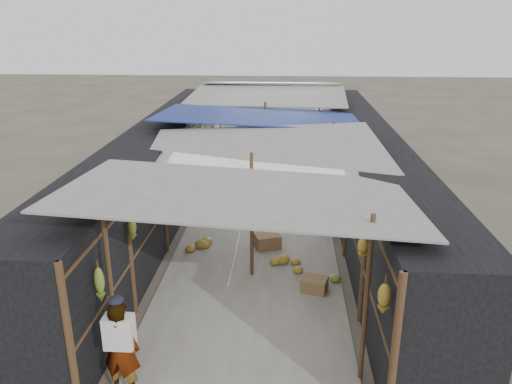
% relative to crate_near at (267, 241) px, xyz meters
% --- Properties ---
extents(ground, '(80.00, 80.00, 0.00)m').
position_rel_crate_near_xyz_m(ground, '(-0.27, -4.31, -0.17)').
color(ground, '#6B6356').
rests_on(ground, ground).
extents(aisle_slab, '(3.60, 16.00, 0.02)m').
position_rel_crate_near_xyz_m(aisle_slab, '(-0.27, 2.19, -0.16)').
color(aisle_slab, '#9E998E').
rests_on(aisle_slab, ground).
extents(stall_left, '(1.40, 15.00, 2.30)m').
position_rel_crate_near_xyz_m(stall_left, '(-2.97, 2.19, 0.98)').
color(stall_left, black).
rests_on(stall_left, ground).
extents(stall_right, '(1.40, 15.00, 2.30)m').
position_rel_crate_near_xyz_m(stall_right, '(2.43, 2.19, 0.98)').
color(stall_right, black).
rests_on(stall_right, ground).
extents(crate_near, '(0.68, 0.61, 0.33)m').
position_rel_crate_near_xyz_m(crate_near, '(0.00, 0.00, 0.00)').
color(crate_near, '#96744C').
rests_on(crate_near, ground).
extents(crate_mid, '(0.56, 0.50, 0.28)m').
position_rel_crate_near_xyz_m(crate_mid, '(0.98, -1.88, -0.02)').
color(crate_mid, '#96744C').
rests_on(crate_mid, ground).
extents(crate_back, '(0.49, 0.41, 0.29)m').
position_rel_crate_near_xyz_m(crate_back, '(-0.35, 6.25, -0.02)').
color(crate_back, '#96744C').
rests_on(crate_back, ground).
extents(black_basin, '(0.63, 0.63, 0.19)m').
position_rel_crate_near_xyz_m(black_basin, '(1.43, 6.15, -0.07)').
color(black_basin, black).
rests_on(black_basin, ground).
extents(vendor_elderly, '(0.58, 0.43, 1.48)m').
position_rel_crate_near_xyz_m(vendor_elderly, '(-1.82, -4.81, 0.57)').
color(vendor_elderly, silver).
rests_on(vendor_elderly, ground).
extents(shopper_blue, '(0.87, 0.74, 1.58)m').
position_rel_crate_near_xyz_m(shopper_blue, '(-1.05, 2.91, 0.63)').
color(shopper_blue, navy).
rests_on(shopper_blue, ground).
extents(vendor_seated, '(0.33, 0.57, 0.88)m').
position_rel_crate_near_xyz_m(vendor_seated, '(1.43, 4.04, 0.27)').
color(vendor_seated, '#4A4740').
rests_on(vendor_seated, ground).
extents(market_canopy, '(5.62, 15.20, 2.77)m').
position_rel_crate_near_xyz_m(market_canopy, '(-0.24, 2.52, 2.24)').
color(market_canopy, brown).
rests_on(market_canopy, ground).
extents(hanging_bananas, '(3.95, 14.09, 0.80)m').
position_rel_crate_near_xyz_m(hanging_bananas, '(-0.00, 2.25, 1.51)').
color(hanging_bananas, olive).
rests_on(hanging_bananas, ground).
extents(floor_bananas, '(3.54, 8.68, 0.36)m').
position_rel_crate_near_xyz_m(floor_bananas, '(0.63, 1.66, -0.01)').
color(floor_bananas, olive).
rests_on(floor_bananas, ground).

